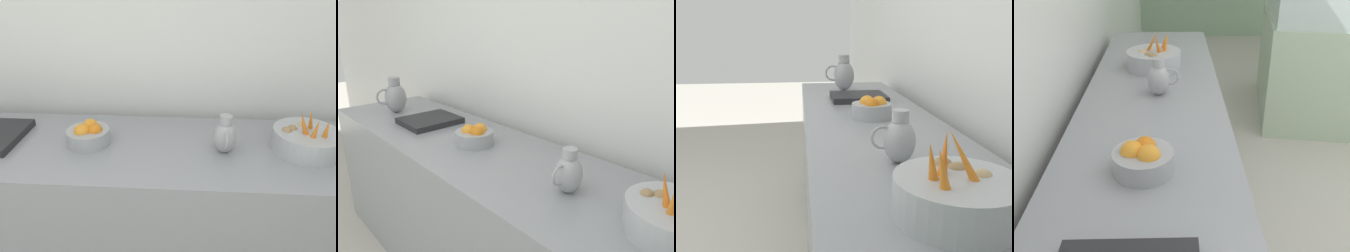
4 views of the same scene
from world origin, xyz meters
The scene contains 5 objects.
prep_counter centered at (-1.51, 0.14, 0.45)m, with size 0.67×3.10×0.90m, color gray.
orange_bowl centered at (-1.51, -0.14, 0.94)m, with size 0.20×0.20×0.11m.
metal_pitcher_tall centered at (-1.47, -1.04, 1.01)m, with size 0.21×0.15×0.25m.
metal_pitcher_short centered at (-1.48, 0.50, 0.98)m, with size 0.15×0.11×0.18m.
counter_sink_basin centered at (-1.52, -0.64, 0.91)m, with size 0.34×0.30×0.04m, color #232326.
Camera 2 is at (-0.57, 1.14, 1.52)m, focal length 33.77 mm.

